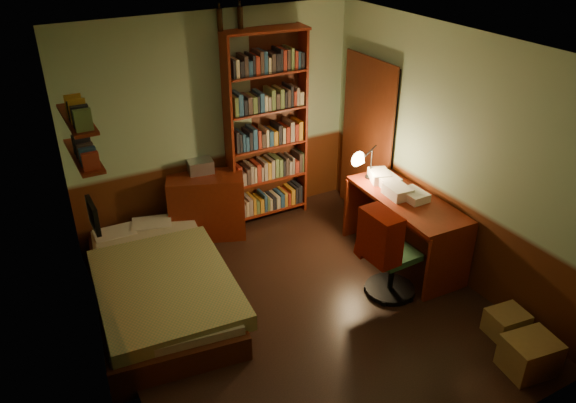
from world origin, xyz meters
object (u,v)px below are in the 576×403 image
bed (158,273)px  office_chair (394,248)px  mini_stereo (200,166)px  desk (404,229)px  cardboard_box_a (530,355)px  cardboard_box_b (506,323)px  bookshelf (266,129)px  dresser (207,206)px  desk_lamp (372,152)px

bed → office_chair: (2.14, -1.03, 0.21)m
mini_stereo → desk: mini_stereo is taller
office_chair → cardboard_box_a: 1.55m
cardboard_box_a → cardboard_box_b: cardboard_box_a is taller
desk → cardboard_box_b: 1.49m
mini_stereo → office_chair: 2.47m
cardboard_box_a → bookshelf: bearing=101.7°
office_chair → bookshelf: bearing=98.2°
office_chair → bed: bearing=152.6°
mini_stereo → bookshelf: bookshelf is taller
bed → cardboard_box_b: (2.70, -2.07, -0.21)m
dresser → desk_lamp: 2.06m
desk → desk_lamp: (-0.06, 0.60, 0.72)m
bed → cardboard_box_a: bearing=-36.9°
dresser → cardboard_box_a: size_ratio=2.04×
mini_stereo → desk: size_ratio=0.19×
bed → office_chair: 2.39m
office_chair → desk_lamp: bearing=65.3°
cardboard_box_a → desk_lamp: bearing=88.5°
bookshelf → cardboard_box_b: size_ratio=6.82×
dresser → cardboard_box_b: size_ratio=2.55×
bed → office_chair: size_ratio=2.07×
dresser → bookshelf: 1.17m
mini_stereo → office_chair: size_ratio=0.26×
desk → desk_lamp: bearing=97.7°
dresser → desk_lamp: (1.66, -0.98, 0.72)m
mini_stereo → cardboard_box_b: size_ratio=0.83×
desk_lamp → cardboard_box_a: (-0.06, -2.48, -0.96)m
desk → desk_lamp: desk_lamp is taller
mini_stereo → bookshelf: (0.86, -0.04, 0.32)m
mini_stereo → office_chair: office_chair is taller
office_chair → cardboard_box_a: office_chair is taller
dresser → cardboard_box_a: 3.82m
dresser → mini_stereo: (0.00, 0.12, 0.47)m
cardboard_box_b → office_chair: bearing=118.2°
bed → desk_lamp: 2.69m
bed → mini_stereo: size_ratio=7.81×
mini_stereo → cardboard_box_b: mini_stereo is taller
desk → bed: bearing=169.3°
cardboard_box_b → desk_lamp: bearing=93.6°
bed → dresser: 1.34m
bed → cardboard_box_a: bed is taller
bed → bookshelf: (1.78, 1.06, 0.85)m
bed → dresser: (0.92, 0.97, 0.06)m
bed → mini_stereo: mini_stereo is taller
desk_lamp → office_chair: bearing=-121.2°
desk_lamp → cardboard_box_b: bearing=-94.8°
mini_stereo → cardboard_box_a: (1.59, -3.59, -0.70)m
desk_lamp → desk: bearing=-92.9°
bookshelf → cardboard_box_a: 3.76m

